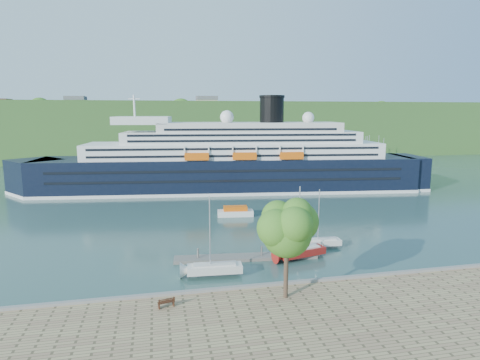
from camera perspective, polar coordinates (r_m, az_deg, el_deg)
name	(u,v)px	position (r m, az deg, el deg)	size (l,w,h in m)	color
ground	(280,293)	(46.11, 5.67, -15.64)	(400.00, 400.00, 0.00)	#284744
far_hillside	(184,129)	(185.28, -8.00, 7.20)	(400.00, 50.00, 24.00)	#365923
quay_coping	(280,283)	(45.46, 5.78, -14.44)	(220.00, 0.50, 0.30)	slate
cruise_ship	(227,144)	(100.20, -1.85, 5.21)	(105.89, 15.42, 23.78)	black
park_bench	(166,302)	(41.13, -10.46, -16.66)	(1.70, 0.70, 1.09)	#422213
promenade_tree	(287,245)	(40.82, 6.64, -9.11)	(6.75, 6.75, 11.18)	#33691B
floating_pontoon	(246,257)	(55.33, 0.84, -10.93)	(19.35, 2.36, 0.43)	slate
sailboat_white_near	(214,239)	(48.38, -3.68, -8.32)	(7.36, 2.04, 9.51)	silver
sailboat_red	(302,225)	(54.53, 8.85, -6.29)	(7.43, 2.06, 9.60)	maroon
sailboat_white_far	(322,220)	(59.46, 11.52, -5.63)	(6.49, 1.80, 8.38)	silver
tender_launch	(235,211)	(76.82, -0.66, -4.44)	(6.85, 2.34, 1.89)	#E25A0D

